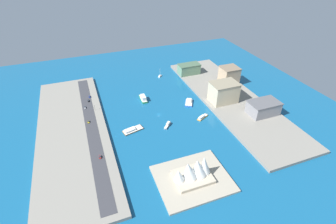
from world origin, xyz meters
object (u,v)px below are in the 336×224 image
at_px(taxi_yellow_cab, 88,122).
at_px(apartment_midrise_tan, 229,75).
at_px(sedan_silver, 85,107).
at_px(hatchback_blue, 89,97).
at_px(opera_landmark, 194,170).
at_px(traffic_light_waterfront, 95,107).
at_px(yacht_sleek_gray, 168,125).
at_px(office_block_beige, 224,92).
at_px(ferry_green_doubledeck, 143,98).
at_px(catamaran_blue, 189,102).
at_px(suv_black, 89,101).
at_px(barge_flat_brown, 132,130).
at_px(sailboat_small_white, 160,76).
at_px(water_taxi_orange, 202,117).
at_px(pickup_red, 100,157).
at_px(terminal_long_green, 189,69).
at_px(warehouse_low_gray, 263,108).

bearing_deg(taxi_yellow_cab, apartment_midrise_tan, -171.33).
bearing_deg(taxi_yellow_cab, sedan_silver, -88.61).
distance_m(hatchback_blue, opera_landmark, 179.24).
relative_size(hatchback_blue, traffic_light_waterfront, 0.78).
bearing_deg(hatchback_blue, yacht_sleek_gray, 129.93).
bearing_deg(office_block_beige, ferry_green_doubledeck, -24.78).
distance_m(catamaran_blue, ferry_green_doubledeck, 58.46).
bearing_deg(suv_black, barge_flat_brown, 117.16).
relative_size(catamaran_blue, taxi_yellow_cab, 4.20).
xyz_separation_m(sailboat_small_white, apartment_midrise_tan, (-83.12, 55.94, 13.26)).
bearing_deg(office_block_beige, opera_landmark, 48.59).
height_order(catamaran_blue, traffic_light_waterfront, traffic_light_waterfront).
xyz_separation_m(catamaran_blue, apartment_midrise_tan, (-73.74, -28.17, 12.82)).
xyz_separation_m(ferry_green_doubledeck, sedan_silver, (71.64, -1.35, 1.45)).
height_order(barge_flat_brown, opera_landmark, opera_landmark).
distance_m(sailboat_small_white, water_taxi_orange, 118.91).
bearing_deg(opera_landmark, catamaran_blue, -112.84).
xyz_separation_m(hatchback_blue, pickup_red, (2.57, 115.02, 0.04)).
bearing_deg(water_taxi_orange, ferry_green_doubledeck, -49.94).
bearing_deg(suv_black, opera_landmark, 114.24).
xyz_separation_m(catamaran_blue, water_taxi_orange, (-1.07, 34.34, -0.22)).
bearing_deg(yacht_sleek_gray, sailboat_small_white, -105.14).
bearing_deg(taxi_yellow_cab, hatchback_blue, -97.17).
distance_m(yacht_sleek_gray, office_block_beige, 84.71).
bearing_deg(barge_flat_brown, suv_black, -62.84).
xyz_separation_m(sailboat_small_white, taxi_yellow_cab, (112.84, 85.82, 3.12)).
relative_size(terminal_long_green, hatchback_blue, 6.39).
bearing_deg(apartment_midrise_tan, traffic_light_waterfront, 2.37).
distance_m(warehouse_low_gray, hatchback_blue, 212.72).
xyz_separation_m(barge_flat_brown, warehouse_low_gray, (-148.25, 25.08, 9.73)).
distance_m(warehouse_low_gray, traffic_light_waterfront, 195.25).
relative_size(terminal_long_green, suv_black, 6.35).
bearing_deg(sedan_silver, sailboat_small_white, -154.24).
relative_size(pickup_red, taxi_yellow_cab, 0.95).
bearing_deg(barge_flat_brown, water_taxi_orange, 176.22).
height_order(barge_flat_brown, warehouse_low_gray, warehouse_low_gray).
xyz_separation_m(water_taxi_orange, warehouse_low_gray, (-67.05, 19.72, 9.62)).
relative_size(sailboat_small_white, office_block_beige, 0.40).
relative_size(water_taxi_orange, yacht_sleek_gray, 1.31).
bearing_deg(opera_landmark, suv_black, -65.76).
distance_m(warehouse_low_gray, opera_landmark, 129.16).
bearing_deg(sailboat_small_white, traffic_light_waterfront, 31.73).
height_order(hatchback_blue, taxi_yellow_cab, taxi_yellow_cab).
relative_size(hatchback_blue, pickup_red, 1.16).
distance_m(pickup_red, opera_landmark, 87.16).
relative_size(barge_flat_brown, suv_black, 4.56).
xyz_separation_m(warehouse_low_gray, traffic_light_waterfront, (180.44, -74.52, -3.31)).
distance_m(water_taxi_orange, terminal_long_green, 111.97).
xyz_separation_m(water_taxi_orange, pickup_red, (118.90, 27.15, 2.91)).
bearing_deg(ferry_green_doubledeck, yacht_sleek_gray, 98.93).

